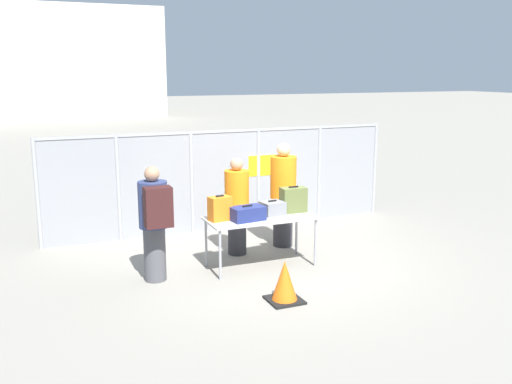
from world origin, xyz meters
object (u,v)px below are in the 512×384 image
object	(u,v)px
traveler_hooded	(154,220)
traffic_cone	(285,283)
security_worker_far	(283,193)
suitcase_orange	(220,209)
suitcase_navy	(247,213)
suitcase_grey	(272,208)
security_worker_near	(237,205)
inspection_table	(261,221)
utility_trailer	(254,176)
suitcase_olive	(293,200)

from	to	relation	value
traveler_hooded	traffic_cone	world-z (taller)	traveler_hooded
traveler_hooded	security_worker_far	size ratio (longest dim) A/B	0.93
suitcase_orange	suitcase_navy	distance (m)	0.42
suitcase_grey	security_worker_near	bearing A→B (deg)	120.17
suitcase_orange	suitcase_navy	size ratio (longest dim) A/B	0.73
security_worker_far	traffic_cone	size ratio (longest dim) A/B	3.22
inspection_table	traveler_hooded	bearing A→B (deg)	-179.15
utility_trailer	traffic_cone	distance (m)	6.80
traveler_hooded	suitcase_olive	bearing A→B (deg)	14.85
traffic_cone	suitcase_orange	bearing A→B (deg)	104.22
utility_trailer	suitcase_orange	bearing A→B (deg)	-118.02
inspection_table	suitcase_olive	bearing A→B (deg)	10.36
inspection_table	suitcase_navy	distance (m)	0.32
suitcase_olive	inspection_table	bearing A→B (deg)	-169.64
suitcase_navy	suitcase_grey	distance (m)	0.52
utility_trailer	inspection_table	bearing A→B (deg)	-111.66
inspection_table	traveler_hooded	xyz separation A→B (m)	(-1.66, -0.02, 0.20)
suitcase_orange	suitcase_olive	size ratio (longest dim) A/B	0.92
suitcase_navy	security_worker_far	world-z (taller)	security_worker_far
security_worker_far	suitcase_olive	bearing A→B (deg)	64.36
traveler_hooded	security_worker_near	size ratio (longest dim) A/B	1.04
traveler_hooded	utility_trailer	world-z (taller)	traveler_hooded
suitcase_navy	traffic_cone	xyz separation A→B (m)	(-0.01, -1.33, -0.63)
inspection_table	suitcase_olive	size ratio (longest dim) A/B	4.00
suitcase_navy	suitcase_grey	xyz separation A→B (m)	(0.49, 0.17, -0.00)
traffic_cone	traveler_hooded	bearing A→B (deg)	135.25
inspection_table	security_worker_near	xyz separation A→B (m)	(-0.12, 0.71, 0.12)
inspection_table	security_worker_far	distance (m)	1.15
utility_trailer	suitcase_grey	bearing A→B (deg)	-109.63
security_worker_far	security_worker_near	bearing A→B (deg)	-5.31
security_worker_near	traffic_cone	size ratio (longest dim) A/B	2.89
inspection_table	traffic_cone	world-z (taller)	inspection_table
suitcase_navy	security_worker_far	distance (m)	1.37
suitcase_navy	traffic_cone	bearing A→B (deg)	-90.39
inspection_table	security_worker_near	bearing A→B (deg)	99.72
inspection_table	utility_trailer	xyz separation A→B (m)	(1.99, 5.01, -0.28)
utility_trailer	traveler_hooded	bearing A→B (deg)	-125.91
security_worker_far	traffic_cone	world-z (taller)	security_worker_far
suitcase_grey	security_worker_near	distance (m)	0.71
suitcase_orange	suitcase_olive	world-z (taller)	suitcase_olive
utility_trailer	traffic_cone	bearing A→B (deg)	-109.37
suitcase_olive	traveler_hooded	xyz separation A→B (m)	(-2.27, -0.14, -0.06)
suitcase_orange	security_worker_far	world-z (taller)	security_worker_far
traveler_hooded	security_worker_far	xyz separation A→B (m)	(2.43, 0.85, 0.01)
suitcase_olive	traffic_cone	xyz separation A→B (m)	(-0.87, -1.51, -0.72)
inspection_table	suitcase_olive	world-z (taller)	suitcase_olive
suitcase_orange	utility_trailer	distance (m)	5.62
suitcase_navy	security_worker_near	xyz separation A→B (m)	(0.13, 0.79, -0.05)
inspection_table	security_worker_near	size ratio (longest dim) A/B	1.04
suitcase_grey	traffic_cone	xyz separation A→B (m)	(-0.50, -1.50, -0.63)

